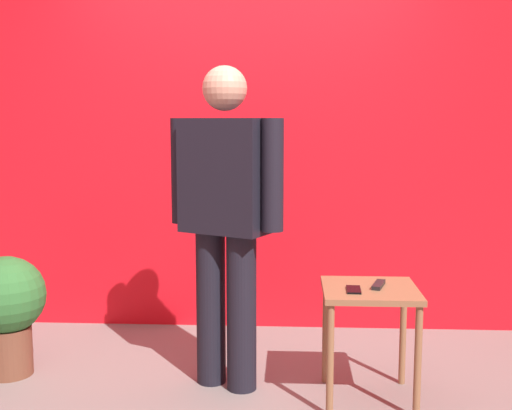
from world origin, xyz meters
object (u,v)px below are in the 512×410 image
at_px(side_table, 370,307).
at_px(potted_plant, 7,305).
at_px(standing_person, 225,211).
at_px(cell_phone, 354,290).
at_px(tv_remote, 379,285).

xyz_separation_m(side_table, potted_plant, (-2.01, 0.22, -0.09)).
bearing_deg(standing_person, cell_phone, -17.06).
height_order(cell_phone, potted_plant, potted_plant).
xyz_separation_m(standing_person, cell_phone, (0.66, -0.20, -0.37)).
distance_m(standing_person, side_table, 0.90).
bearing_deg(tv_remote, cell_phone, -130.10).
xyz_separation_m(standing_person, side_table, (0.75, -0.14, -0.47)).
bearing_deg(standing_person, tv_remote, -8.36).
height_order(standing_person, cell_phone, standing_person).
distance_m(side_table, potted_plant, 2.02).
height_order(side_table, tv_remote, tv_remote).
bearing_deg(side_table, cell_phone, -143.90).
bearing_deg(standing_person, potted_plant, 176.40).
xyz_separation_m(standing_person, tv_remote, (0.80, -0.12, -0.36)).
bearing_deg(cell_phone, tv_remote, 35.24).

